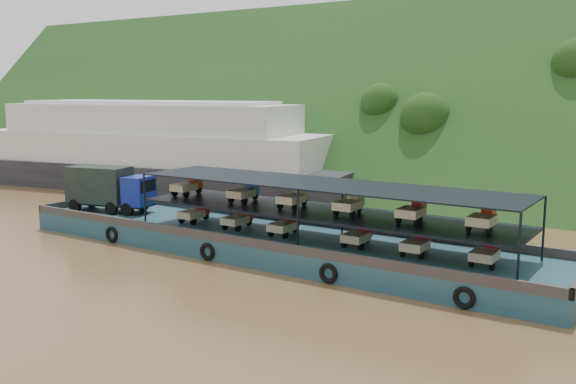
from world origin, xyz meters
The scene contains 4 objects.
ground centered at (0.00, 0.00, 0.00)m, with size 160.00×160.00×0.00m, color brown.
hillside centered at (0.00, 36.00, 0.00)m, with size 140.00×28.00×28.00m, color #193814.
cargo_barge centered at (-1.97, -0.34, 1.09)m, with size 35.00×7.18×4.54m.
passenger_ferry centered at (-26.32, 15.04, 3.73)m, with size 43.74×17.69×8.62m.
Camera 1 is at (20.44, -31.24, 9.81)m, focal length 40.00 mm.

